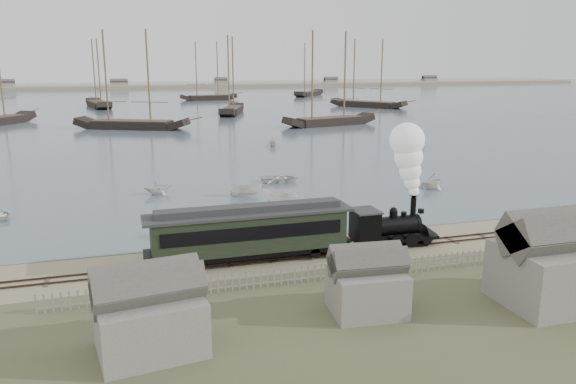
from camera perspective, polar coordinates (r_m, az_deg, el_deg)
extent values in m
plane|color=gray|center=(42.92, -1.21, -5.80)|extent=(600.00, 600.00, 0.00)
cube|color=#445261|center=(209.84, -13.87, 9.14)|extent=(600.00, 336.00, 0.06)
cube|color=#33221B|center=(40.62, -0.26, -6.78)|extent=(120.00, 0.08, 0.12)
cube|color=#33221B|center=(41.53, -0.65, -6.32)|extent=(120.00, 0.08, 0.12)
cube|color=#3E2F27|center=(41.10, -0.46, -6.64)|extent=(120.00, 1.80, 0.06)
cube|color=gray|center=(289.63, -14.75, 10.14)|extent=(500.00, 20.00, 1.80)
cube|color=black|center=(44.07, 10.78, -4.57)|extent=(6.64, 1.95, 0.24)
cylinder|color=black|center=(43.61, 10.38, -3.40)|extent=(4.10, 1.46, 1.46)
cube|color=black|center=(42.65, 7.82, -3.42)|extent=(1.76, 2.15, 2.24)
cube|color=#2F2F32|center=(42.33, 7.87, -1.90)|extent=(1.95, 2.34, 0.12)
cylinder|color=black|center=(44.12, 12.60, -1.54)|extent=(0.43, 0.43, 1.56)
sphere|color=black|center=(43.39, 10.68, -1.94)|extent=(0.62, 0.62, 0.62)
cone|color=black|center=(45.58, 14.28, -4.28)|extent=(1.37, 1.95, 1.95)
cube|color=black|center=(44.53, 13.35, -1.89)|extent=(0.34, 0.34, 0.34)
cube|color=black|center=(40.28, -3.87, -6.02)|extent=(14.74, 2.42, 0.37)
cube|color=black|center=(39.82, -3.90, -4.02)|extent=(13.69, 2.63, 2.63)
cube|color=black|center=(38.49, -3.46, -4.22)|extent=(12.63, 0.06, 0.95)
cube|color=black|center=(40.99, -4.32, -3.13)|extent=(12.63, 0.06, 0.95)
cube|color=#2F2F32|center=(39.43, -3.93, -2.12)|extent=(14.74, 2.84, 0.19)
cube|color=#2F2F32|center=(39.35, -3.94, -1.68)|extent=(13.16, 1.26, 0.47)
imported|color=silver|center=(43.73, 2.03, -4.90)|extent=(2.78, 3.83, 0.78)
imported|color=silver|center=(61.22, -13.08, 0.54)|extent=(3.45, 3.72, 1.61)
imported|color=silver|center=(54.74, -0.87, -0.65)|extent=(4.11, 3.63, 1.55)
imported|color=silver|center=(65.50, -0.85, 1.40)|extent=(4.04, 4.99, 0.91)
imported|color=silver|center=(64.22, 14.47, 1.12)|extent=(3.74, 4.05, 1.76)
imported|color=silver|center=(95.09, 13.30, 4.98)|extent=(4.06, 3.31, 1.50)
imported|color=silver|center=(92.74, -1.56, 5.13)|extent=(2.93, 2.55, 1.51)
imported|color=silver|center=(58.89, -4.37, 0.23)|extent=(2.42, 3.83, 1.38)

